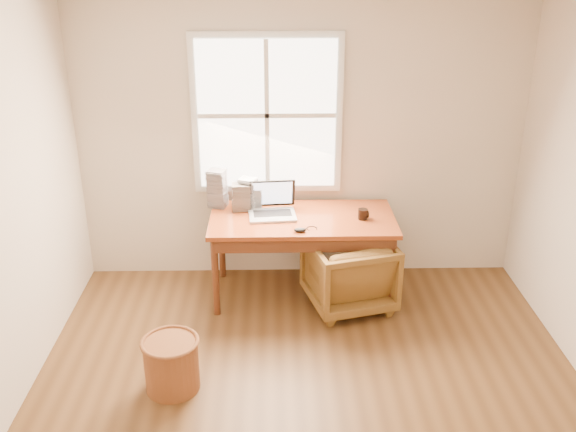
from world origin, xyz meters
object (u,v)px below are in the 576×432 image
armchair (349,272)px  coffee_mug (363,214)px  desk (302,219)px  laptop (272,199)px  cd_stack_a (249,193)px  wicker_stool (172,365)px

armchair → coffee_mug: (0.12, 0.16, 0.48)m
desk → armchair: desk is taller
armchair → laptop: bearing=-33.5°
coffee_mug → cd_stack_a: (-0.98, 0.27, 0.10)m
desk → cd_stack_a: (-0.47, 0.22, 0.16)m
desk → coffee_mug: bearing=-5.8°
desk → laptop: bearing=177.5°
armchair → laptop: size_ratio=1.49×
desk → armchair: bearing=-27.9°
desk → coffee_mug: (0.51, -0.05, 0.07)m
wicker_stool → cd_stack_a: size_ratio=1.36×
wicker_stool → cd_stack_a: (0.51, 1.54, 0.70)m
laptop → coffee_mug: 0.79m
armchair → wicker_stool: size_ratio=1.83×
armchair → coffee_mug: coffee_mug is taller
laptop → cd_stack_a: bearing=130.6°
wicker_stool → cd_stack_a: cd_stack_a is taller
cd_stack_a → laptop: bearing=-44.4°
wicker_stool → coffee_mug: bearing=40.4°
desk → cd_stack_a: size_ratio=5.64×
armchair → cd_stack_a: 1.12m
laptop → cd_stack_a: size_ratio=1.66×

